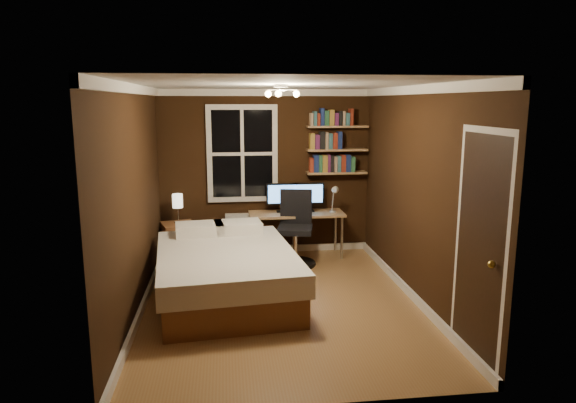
{
  "coord_description": "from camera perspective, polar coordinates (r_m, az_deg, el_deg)",
  "views": [
    {
      "loc": [
        -0.61,
        -5.66,
        2.31
      ],
      "look_at": [
        0.14,
        0.45,
        1.12
      ],
      "focal_mm": 32.0,
      "sensor_mm": 36.0,
      "label": 1
    }
  ],
  "objects": [
    {
      "name": "door",
      "position": [
        4.83,
        20.43,
        -5.18
      ],
      "size": [
        0.03,
        0.82,
        2.05
      ],
      "primitive_type": null,
      "color": "black",
      "rests_on": "ground"
    },
    {
      "name": "bookshelf_middle",
      "position": [
        7.85,
        5.46,
        5.74
      ],
      "size": [
        0.92,
        0.22,
        0.03
      ],
      "primitive_type": "cube",
      "color": "#9A764A",
      "rests_on": "wall_back"
    },
    {
      "name": "desk_lamp",
      "position": [
        7.66,
        5.13,
        0.29
      ],
      "size": [
        0.14,
        0.32,
        0.44
      ],
      "primitive_type": null,
      "color": "silver",
      "rests_on": "desk"
    },
    {
      "name": "ceiling",
      "position": [
        5.69,
        -0.9,
        12.87
      ],
      "size": [
        3.2,
        4.2,
        0.02
      ],
      "primitive_type": "cube",
      "color": "white",
      "rests_on": "wall_back"
    },
    {
      "name": "wall_left",
      "position": [
        5.84,
        -16.67,
        0.04
      ],
      "size": [
        0.04,
        4.2,
        2.5
      ],
      "primitive_type": "cube",
      "color": "black",
      "rests_on": "ground"
    },
    {
      "name": "books_row_middle",
      "position": [
        7.84,
        5.47,
        6.68
      ],
      "size": [
        0.42,
        0.16,
        0.23
      ],
      "primitive_type": null,
      "color": "navy",
      "rests_on": "bookshelf_middle"
    },
    {
      "name": "bedside_lamp",
      "position": [
        7.62,
        -12.14,
        -0.79
      ],
      "size": [
        0.15,
        0.15,
        0.44
      ],
      "primitive_type": null,
      "color": "#ECE3C5",
      "rests_on": "nightstand"
    },
    {
      "name": "floor",
      "position": [
        6.14,
        -0.83,
        -11.13
      ],
      "size": [
        4.2,
        4.2,
        0.0
      ],
      "primitive_type": "plane",
      "color": "olive",
      "rests_on": "ground"
    },
    {
      "name": "ceiling_fixture",
      "position": [
        5.59,
        -0.79,
        11.88
      ],
      "size": [
        0.44,
        0.44,
        0.18
      ],
      "primitive_type": null,
      "color": "beige",
      "rests_on": "ceiling"
    },
    {
      "name": "bookshelf_lower",
      "position": [
        7.89,
        5.41,
        3.21
      ],
      "size": [
        0.92,
        0.22,
        0.03
      ],
      "primitive_type": "cube",
      "color": "#9A764A",
      "rests_on": "wall_back"
    },
    {
      "name": "window",
      "position": [
        7.76,
        -5.1,
        5.31
      ],
      "size": [
        1.06,
        0.06,
        1.46
      ],
      "primitive_type": "cube",
      "color": "white",
      "rests_on": "wall_back"
    },
    {
      "name": "books_row_lower",
      "position": [
        7.88,
        5.43,
        4.15
      ],
      "size": [
        0.66,
        0.16,
        0.23
      ],
      "primitive_type": null,
      "color": "maroon",
      "rests_on": "bookshelf_lower"
    },
    {
      "name": "books_row_upper",
      "position": [
        7.82,
        5.52,
        9.24
      ],
      "size": [
        0.66,
        0.16,
        0.23
      ],
      "primitive_type": null,
      "color": "#2A623E",
      "rests_on": "bookshelf_upper"
    },
    {
      "name": "radiator",
      "position": [
        7.9,
        -5.41,
        -3.67
      ],
      "size": [
        0.43,
        0.15,
        0.64
      ],
      "primitive_type": "cube",
      "color": "silver",
      "rests_on": "ground"
    },
    {
      "name": "wall_back",
      "position": [
        7.85,
        -2.51,
        3.21
      ],
      "size": [
        3.2,
        0.04,
        2.5
      ],
      "primitive_type": "cube",
      "color": "black",
      "rests_on": "ground"
    },
    {
      "name": "bed",
      "position": [
        6.22,
        -6.9,
        -7.81
      ],
      "size": [
        1.79,
        2.34,
        0.74
      ],
      "rotation": [
        0.0,
        0.0,
        0.11
      ],
      "color": "brown",
      "rests_on": "ground"
    },
    {
      "name": "bookshelf_upper",
      "position": [
        7.83,
        5.5,
        8.29
      ],
      "size": [
        0.92,
        0.22,
        0.03
      ],
      "primitive_type": "cube",
      "color": "#9A764A",
      "rests_on": "wall_back"
    },
    {
      "name": "wall_right",
      "position": [
        6.16,
        14.09,
        0.73
      ],
      "size": [
        0.04,
        4.2,
        2.5
      ],
      "primitive_type": "cube",
      "color": "black",
      "rests_on": "ground"
    },
    {
      "name": "monitor_right",
      "position": [
        7.77,
        2.33,
        0.49
      ],
      "size": [
        0.47,
        0.12,
        0.44
      ],
      "primitive_type": null,
      "color": "black",
      "rests_on": "desk"
    },
    {
      "name": "monitor_left",
      "position": [
        7.72,
        -0.69,
        0.42
      ],
      "size": [
        0.47,
        0.12,
        0.44
      ],
      "primitive_type": null,
      "color": "black",
      "rests_on": "desk"
    },
    {
      "name": "desk",
      "position": [
        7.73,
        0.95,
        -1.7
      ],
      "size": [
        1.42,
        0.53,
        0.68
      ],
      "color": "#9A764A",
      "rests_on": "ground"
    },
    {
      "name": "nightstand",
      "position": [
        7.73,
        -11.99,
        -4.45
      ],
      "size": [
        0.57,
        0.57,
        0.57
      ],
      "primitive_type": "cube",
      "rotation": [
        0.0,
        0.0,
        0.29
      ],
      "color": "brown",
      "rests_on": "ground"
    },
    {
      "name": "office_chair",
      "position": [
        7.39,
        0.81,
        -3.88
      ],
      "size": [
        0.59,
        0.59,
        1.07
      ],
      "rotation": [
        0.0,
        0.0,
        -0.21
      ],
      "color": "black",
      "rests_on": "ground"
    },
    {
      "name": "door_knob",
      "position": [
        4.57,
        21.68,
        -6.52
      ],
      "size": [
        0.06,
        0.06,
        0.06
      ],
      "primitive_type": "sphere",
      "color": "gold",
      "rests_on": "door"
    }
  ]
}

